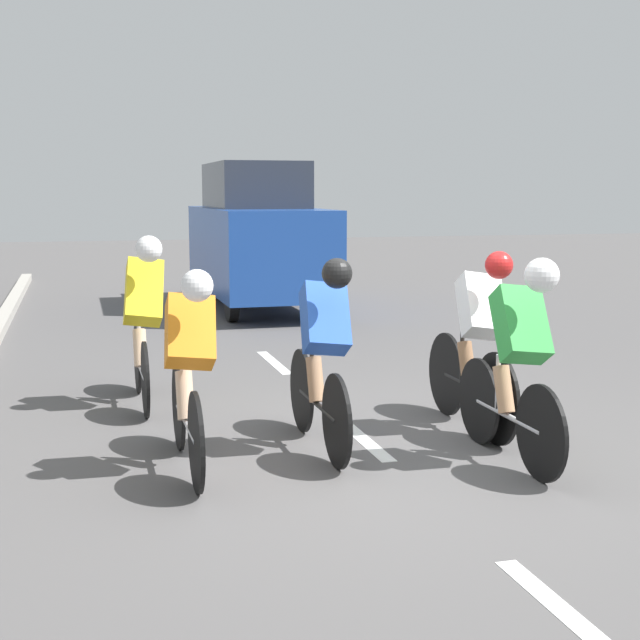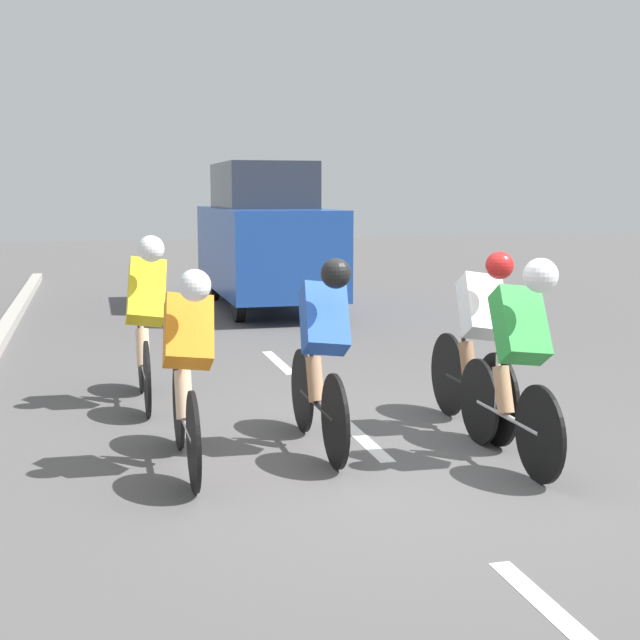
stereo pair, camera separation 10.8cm
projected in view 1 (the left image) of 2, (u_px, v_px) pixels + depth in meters
The scene contains 10 objects.
ground_plane at pixel (385, 458), 6.50m from camera, with size 60.00×60.00×0.00m, color #565454.
lane_stripe_near at pixel (577, 623), 4.02m from camera, with size 0.12×1.40×0.01m, color white.
lane_stripe_mid at pixel (360, 436), 7.07m from camera, with size 0.12×1.40×0.01m, color white.
lane_stripe_far at pixel (274, 362), 10.13m from camera, with size 0.12×1.40×0.01m, color white.
cyclist_white at pixel (478, 338), 7.14m from camera, with size 0.39×1.69×1.48m.
cyclist_orange at pixel (189, 366), 6.08m from camera, with size 0.37×1.68×1.43m.
cyclist_green at pixel (518, 354), 6.26m from camera, with size 0.37×1.62×1.49m.
cyclist_yellow at pixel (143, 316), 7.96m from camera, with size 0.39×1.67×1.56m.
cyclist_blue at pixel (323, 350), 6.58m from camera, with size 0.37×1.68×1.47m.
support_car at pixel (257, 237), 14.66m from camera, with size 1.70×4.49×2.40m.
Camera 1 is at (2.12, 5.93, 1.93)m, focal length 50.00 mm.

